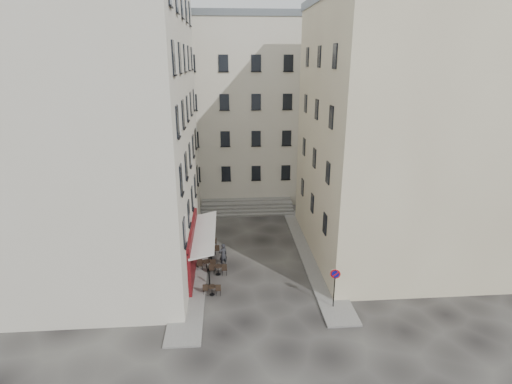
{
  "coord_description": "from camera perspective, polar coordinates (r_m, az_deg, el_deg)",
  "views": [
    {
      "loc": [
        -1.93,
        -24.42,
        14.33
      ],
      "look_at": [
        0.23,
        4.0,
        4.84
      ],
      "focal_mm": 28.0,
      "sensor_mm": 36.0,
      "label": 1
    }
  ],
  "objects": [
    {
      "name": "bistro_table_b",
      "position": [
        28.42,
        -5.44,
        -10.9
      ],
      "size": [
        1.24,
        0.58,
        0.87
      ],
      "color": "black",
      "rests_on": "ground"
    },
    {
      "name": "bollard_near",
      "position": [
        27.21,
        -6.68,
        -12.19
      ],
      "size": [
        0.12,
        0.12,
        0.98
      ],
      "color": "black",
      "rests_on": "ground"
    },
    {
      "name": "stone_steps",
      "position": [
        39.57,
        -1.28,
        -2.19
      ],
      "size": [
        9.0,
        3.15,
        0.8
      ],
      "color": "slate",
      "rests_on": "ground"
    },
    {
      "name": "bistro_table_c",
      "position": [
        29.03,
        -7.08,
        -10.24
      ],
      "size": [
        1.32,
        0.62,
        0.93
      ],
      "color": "black",
      "rests_on": "ground"
    },
    {
      "name": "cafe_storefront",
      "position": [
        28.4,
        -8.8,
        -7.81
      ],
      "size": [
        1.74,
        7.3,
        3.5
      ],
      "color": "#4A0A0A",
      "rests_on": "ground"
    },
    {
      "name": "pedestrian",
      "position": [
        29.34,
        -4.72,
        -8.93
      ],
      "size": [
        0.76,
        0.69,
        1.75
      ],
      "primitive_type": "imported",
      "rotation": [
        0.0,
        0.0,
        3.68
      ],
      "color": "#222428",
      "rests_on": "ground"
    },
    {
      "name": "sidewalk_right",
      "position": [
        31.57,
        7.98,
        -8.64
      ],
      "size": [
        2.0,
        18.0,
        0.12
      ],
      "primitive_type": "cube",
      "color": "slate",
      "rests_on": "ground"
    },
    {
      "name": "bistro_table_d",
      "position": [
        31.18,
        -6.35,
        -8.17
      ],
      "size": [
        1.19,
        0.56,
        0.84
      ],
      "color": "black",
      "rests_on": "ground"
    },
    {
      "name": "building_right",
      "position": [
        30.97,
        19.58,
        8.04
      ],
      "size": [
        12.2,
        14.2,
        18.6
      ],
      "color": "tan",
      "rests_on": "ground"
    },
    {
      "name": "bistro_table_a",
      "position": [
        26.29,
        -6.31,
        -13.66
      ],
      "size": [
        1.15,
        0.54,
        0.81
      ],
      "color": "black",
      "rests_on": "ground"
    },
    {
      "name": "ground",
      "position": [
        28.38,
        0.15,
        -11.9
      ],
      "size": [
        90.0,
        90.0,
        0.0
      ],
      "primitive_type": "plane",
      "color": "black",
      "rests_on": "ground"
    },
    {
      "name": "bollard_far",
      "position": [
        33.43,
        -6.26,
        -6.08
      ],
      "size": [
        0.12,
        0.12,
        0.98
      ],
      "color": "black",
      "rests_on": "ground"
    },
    {
      "name": "sidewalk_left",
      "position": [
        31.9,
        -8.6,
        -8.37
      ],
      "size": [
        2.0,
        22.0,
        0.12
      ],
      "primitive_type": "cube",
      "color": "slate",
      "rests_on": "ground"
    },
    {
      "name": "bollard_mid",
      "position": [
        30.28,
        -6.44,
        -8.82
      ],
      "size": [
        0.12,
        0.12,
        0.98
      ],
      "color": "black",
      "rests_on": "ground"
    },
    {
      "name": "building_left",
      "position": [
        29.01,
        -21.78,
        9.17
      ],
      "size": [
        12.2,
        16.2,
        20.6
      ],
      "color": "beige",
      "rests_on": "ground"
    },
    {
      "name": "no_parking_sign",
      "position": [
        24.62,
        11.2,
        -12.36
      ],
      "size": [
        0.59,
        0.19,
        2.64
      ],
      "rotation": [
        0.0,
        0.0,
        -0.26
      ],
      "color": "black",
      "rests_on": "ground"
    },
    {
      "name": "building_back",
      "position": [
        43.72,
        -3.17,
        11.8
      ],
      "size": [
        18.2,
        10.2,
        18.6
      ],
      "color": "beige",
      "rests_on": "ground"
    },
    {
      "name": "bistro_table_e",
      "position": [
        32.33,
        -6.73,
        -7.15
      ],
      "size": [
        1.23,
        0.58,
        0.87
      ],
      "color": "black",
      "rests_on": "ground"
    }
  ]
}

